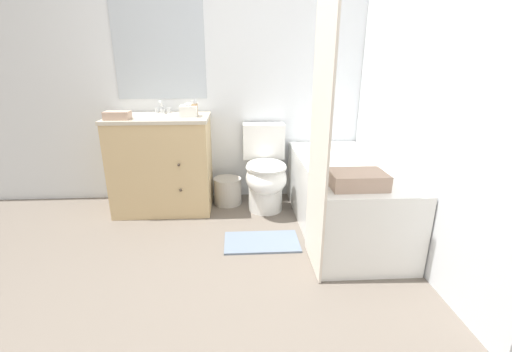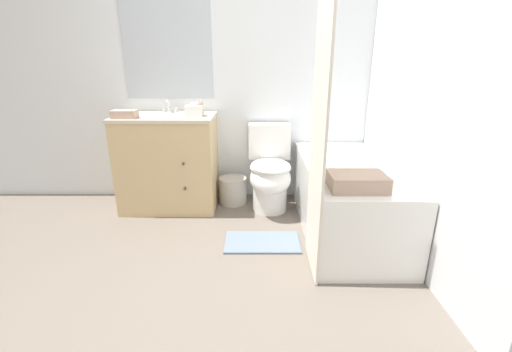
# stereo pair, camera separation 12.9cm
# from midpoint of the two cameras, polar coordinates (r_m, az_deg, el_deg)

# --- Properties ---
(ground_plane) EXTENTS (14.00, 14.00, 0.00)m
(ground_plane) POSITION_cam_midpoint_polar(r_m,az_deg,el_deg) (2.10, -0.89, -20.62)
(ground_plane) COLOR #6B6056
(wall_back) EXTENTS (8.00, 0.06, 2.50)m
(wall_back) POSITION_cam_midpoint_polar(r_m,az_deg,el_deg) (3.34, -0.75, 17.42)
(wall_back) COLOR silver
(wall_back) RESTS_ON ground_plane
(wall_right) EXTENTS (0.05, 2.69, 2.50)m
(wall_right) POSITION_cam_midpoint_polar(r_m,az_deg,el_deg) (2.72, 25.83, 15.30)
(wall_right) COLOR silver
(wall_right) RESTS_ON ground_plane
(vanity_cabinet) EXTENTS (0.87, 0.58, 0.87)m
(vanity_cabinet) POSITION_cam_midpoint_polar(r_m,az_deg,el_deg) (3.25, -13.39, 2.43)
(vanity_cabinet) COLOR tan
(vanity_cabinet) RESTS_ON ground_plane
(sink_faucet) EXTENTS (0.14, 0.12, 0.12)m
(sink_faucet) POSITION_cam_midpoint_polar(r_m,az_deg,el_deg) (3.34, -13.28, 10.91)
(sink_faucet) COLOR silver
(sink_faucet) RESTS_ON vanity_cabinet
(toilet) EXTENTS (0.39, 0.65, 0.76)m
(toilet) POSITION_cam_midpoint_polar(r_m,az_deg,el_deg) (3.13, 3.33, 0.53)
(toilet) COLOR white
(toilet) RESTS_ON ground_plane
(bathtub) EXTENTS (0.67, 1.50, 0.56)m
(bathtub) POSITION_cam_midpoint_polar(r_m,az_deg,el_deg) (2.88, 15.68, -3.34)
(bathtub) COLOR white
(bathtub) RESTS_ON ground_plane
(shower_curtain) EXTENTS (0.02, 0.46, 1.95)m
(shower_curtain) POSITION_cam_midpoint_polar(r_m,az_deg,el_deg) (2.09, 12.07, 8.66)
(shower_curtain) COLOR silver
(shower_curtain) RESTS_ON ground_plane
(wastebasket) EXTENTS (0.26, 0.26, 0.26)m
(wastebasket) POSITION_cam_midpoint_polar(r_m,az_deg,el_deg) (3.33, -2.95, -2.42)
(wastebasket) COLOR #B7B2A8
(wastebasket) RESTS_ON ground_plane
(tissue_box) EXTENTS (0.15, 0.14, 0.12)m
(tissue_box) POSITION_cam_midpoint_polar(r_m,az_deg,el_deg) (3.06, -9.21, 10.74)
(tissue_box) COLOR white
(tissue_box) RESTS_ON vanity_cabinet
(soap_dispenser) EXTENTS (0.06, 0.06, 0.14)m
(soap_dispenser) POSITION_cam_midpoint_polar(r_m,az_deg,el_deg) (3.07, -8.33, 11.01)
(soap_dispenser) COLOR tan
(soap_dispenser) RESTS_ON vanity_cabinet
(hand_towel_folded) EXTENTS (0.20, 0.12, 0.07)m
(hand_towel_folded) POSITION_cam_midpoint_polar(r_m,az_deg,el_deg) (3.08, -20.16, 9.63)
(hand_towel_folded) COLOR tan
(hand_towel_folded) RESTS_ON vanity_cabinet
(bath_towel_folded) EXTENTS (0.35, 0.25, 0.10)m
(bath_towel_folded) POSITION_cam_midpoint_polar(r_m,az_deg,el_deg) (2.26, 17.90, -0.86)
(bath_towel_folded) COLOR tan
(bath_towel_folded) RESTS_ON bathtub
(bath_mat) EXTENTS (0.57, 0.33, 0.02)m
(bath_mat) POSITION_cam_midpoint_polar(r_m,az_deg,el_deg) (2.67, 2.28, -10.97)
(bath_mat) COLOR slate
(bath_mat) RESTS_ON ground_plane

